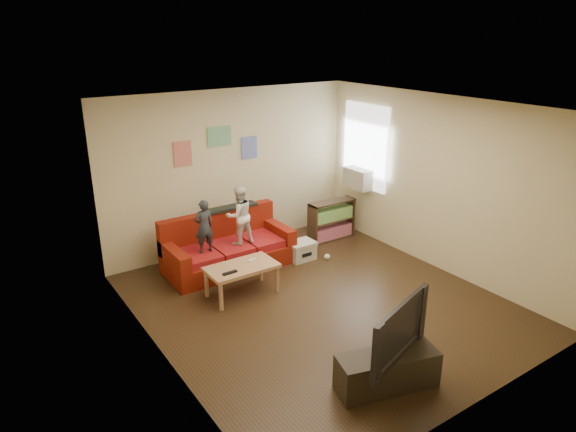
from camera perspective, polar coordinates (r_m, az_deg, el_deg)
room_shell at (r=6.69m, az=3.85°, el=0.46°), size 4.52×5.02×2.72m
sofa at (r=8.23m, az=-6.77°, el=-3.64°), size 2.00×0.92×0.88m
child_a at (r=7.71m, az=-9.32°, el=-1.15°), size 0.30×0.20×0.82m
child_b at (r=7.94m, az=-5.43°, el=0.08°), size 0.47×0.37×0.93m
coffee_table at (r=7.31m, az=-5.17°, el=-5.99°), size 1.00×0.55×0.45m
remote at (r=7.08m, az=-6.49°, el=-6.28°), size 0.22×0.06×0.02m
game_controller at (r=7.41m, az=-4.03°, el=-4.93°), size 0.13×0.07×0.03m
bookshelf at (r=9.26m, az=4.85°, el=-0.66°), size 0.89×0.27×0.71m
window at (r=9.21m, az=8.58°, el=7.64°), size 0.04×1.08×1.48m
ac_unit at (r=9.26m, az=7.85°, el=4.18°), size 0.28×0.55×0.35m
artwork_left at (r=8.24m, az=-11.62°, el=6.78°), size 0.30×0.01×0.40m
artwork_center at (r=8.46m, az=-7.63°, el=8.74°), size 0.42×0.01×0.32m
artwork_right at (r=8.77m, az=-4.33°, el=7.59°), size 0.30×0.01×0.38m
file_box at (r=8.47m, az=1.47°, el=-3.84°), size 0.44×0.34×0.31m
tv_stand at (r=5.74m, az=10.96°, el=-16.54°), size 1.15×0.65×0.41m
television at (r=5.44m, az=11.33°, el=-12.10°), size 1.10×0.48×0.64m
tissue at (r=8.52m, az=4.37°, el=-4.54°), size 0.10×0.10×0.10m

